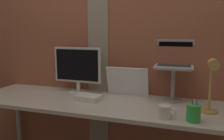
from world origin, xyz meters
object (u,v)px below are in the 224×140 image
Objects in this scene: monitor at (78,67)px; desk_lamp at (212,80)px; pen_cup at (193,113)px; coffee_mug at (165,112)px; laptop at (174,59)px; whiteboard_panel at (127,82)px.

monitor reaches higher than desk_lamp.
desk_lamp reaches higher than pen_cup.
laptop is at bearing 87.03° from coffee_mug.
desk_lamp is at bearing -49.86° from laptop.
monitor reaches higher than pen_cup.
coffee_mug is at bearing -26.15° from monitor.
laptop is at bearing 4.56° from monitor.
laptop is (0.86, 0.07, 0.10)m from monitor.
whiteboard_panel is (0.46, 0.04, -0.12)m from monitor.
coffee_mug is (-0.18, 0.00, -0.01)m from pen_cup.
desk_lamp is at bearing 55.92° from pen_cup.
laptop is 0.45m from whiteboard_panel.
pen_cup is at bearing -71.90° from laptop.
pen_cup is at bearing -39.12° from whiteboard_panel.
desk_lamp is (1.12, -0.25, 0.00)m from monitor.
whiteboard_panel is at bearing -175.80° from laptop.
pen_cup is (0.55, -0.45, -0.07)m from whiteboard_panel.
monitor is at bearing -175.14° from whiteboard_panel.
whiteboard_panel is at bearing 140.88° from pen_cup.
monitor is at bearing 153.85° from coffee_mug.
monitor is 1.22× the size of whiteboard_panel.
laptop is 0.58m from pen_cup.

